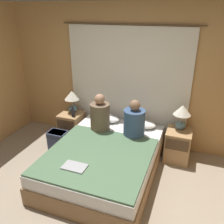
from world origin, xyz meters
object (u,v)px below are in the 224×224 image
at_px(nightstand_left, 72,126).
at_px(pillow_right, 140,124).
at_px(person_right_in_bed, 134,122).
at_px(lamp_right, 182,114).
at_px(nightstand_right, 178,145).
at_px(pillow_left, 105,118).
at_px(bed, 105,160).
at_px(beer_bottle_on_left_stand, 73,112).
at_px(person_left_in_bed, 100,116).
at_px(laptop_on_bed, 75,167).
at_px(backpack_on_floor, 58,140).
at_px(lamp_left, 72,99).

height_order(nightstand_left, pillow_right, pillow_right).
bearing_deg(person_right_in_bed, lamp_right, 27.54).
distance_m(nightstand_right, pillow_left, 1.37).
height_order(bed, pillow_left, pillow_left).
bearing_deg(person_right_in_bed, pillow_right, 86.64).
distance_m(lamp_right, beer_bottle_on_left_stand, 1.93).
xyz_separation_m(bed, pillow_left, (-0.33, 0.83, 0.29)).
relative_size(nightstand_left, person_left_in_bed, 0.83).
relative_size(laptop_on_bed, backpack_on_floor, 0.81).
bearing_deg(pillow_right, nightstand_right, -5.15).
xyz_separation_m(lamp_left, lamp_right, (2.02, 0.00, 0.00)).
relative_size(nightstand_left, lamp_right, 1.26).
distance_m(nightstand_right, person_left_in_bed, 1.40).
bearing_deg(backpack_on_floor, person_left_in_bed, 15.13).
bearing_deg(lamp_left, nightstand_left, -90.00).
xyz_separation_m(bed, laptop_on_bed, (-0.17, -0.63, 0.27)).
height_order(pillow_left, beer_bottle_on_left_stand, beer_bottle_on_left_stand).
xyz_separation_m(person_right_in_bed, backpack_on_floor, (-1.34, -0.20, -0.50)).
relative_size(pillow_right, laptop_on_bed, 1.77).
relative_size(lamp_right, laptop_on_bed, 1.37).
height_order(nightstand_left, beer_bottle_on_left_stand, beer_bottle_on_left_stand).
xyz_separation_m(laptop_on_bed, backpack_on_floor, (-0.86, 0.92, -0.29)).
bearing_deg(nightstand_left, lamp_right, 2.24).
bearing_deg(nightstand_left, laptop_on_bed, -59.07).
bearing_deg(laptop_on_bed, person_right_in_bed, 66.80).
xyz_separation_m(lamp_right, person_right_in_bed, (-0.70, -0.36, -0.10)).
distance_m(person_right_in_bed, beer_bottle_on_left_stand, 1.23).
distance_m(nightstand_right, laptop_on_bed, 1.85).
bearing_deg(nightstand_right, person_left_in_bed, -167.59).
distance_m(pillow_right, laptop_on_bed, 1.55).
distance_m(nightstand_left, person_right_in_bed, 1.42).
bearing_deg(beer_bottle_on_left_stand, nightstand_left, 135.83).
height_order(laptop_on_bed, backpack_on_floor, laptop_on_bed).
height_order(lamp_right, pillow_right, lamp_right).
distance_m(pillow_left, backpack_on_floor, 0.93).
bearing_deg(nightstand_right, person_right_in_bed, -157.81).
xyz_separation_m(nightstand_right, backpack_on_floor, (-2.03, -0.48, -0.05)).
xyz_separation_m(lamp_right, pillow_left, (-1.34, -0.02, -0.29)).
bearing_deg(pillow_right, nightstand_left, -177.40).
xyz_separation_m(lamp_left, pillow_right, (1.34, -0.02, -0.29)).
xyz_separation_m(nightstand_right, pillow_right, (-0.68, 0.06, 0.25)).
height_order(nightstand_right, person_left_in_bed, person_left_in_bed).
height_order(pillow_left, pillow_right, same).
bearing_deg(nightstand_left, pillow_left, 5.15).
distance_m(pillow_left, person_left_in_bed, 0.41).
xyz_separation_m(pillow_left, backpack_on_floor, (-0.69, -0.55, -0.31)).
relative_size(lamp_right, person_left_in_bed, 0.66).
height_order(nightstand_left, person_left_in_bed, person_left_in_bed).
distance_m(lamp_left, beer_bottle_on_left_stand, 0.29).
distance_m(lamp_left, lamp_right, 2.02).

